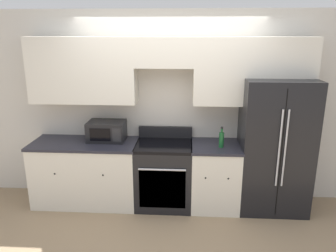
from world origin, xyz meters
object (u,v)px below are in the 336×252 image
Objects in this scene: oven_range at (164,174)px; microwave at (107,131)px; bottle at (221,139)px; refrigerator at (273,145)px.

microwave reaches higher than oven_range.
refrigerator is at bearing 11.07° from bottle.
bottle reaches higher than oven_range.
refrigerator reaches higher than oven_range.
bottle reaches higher than microwave.
oven_range is at bearing -7.93° from microwave.
refrigerator is (1.45, 0.06, 0.43)m from oven_range.
microwave is at bearing 178.81° from refrigerator.
refrigerator is at bearing -1.19° from microwave.
oven_range is 0.98m from microwave.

